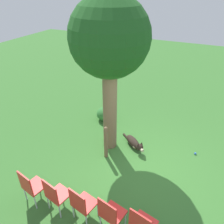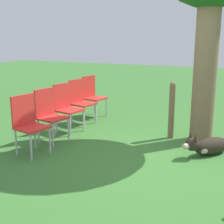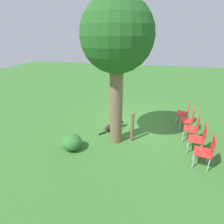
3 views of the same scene
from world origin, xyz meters
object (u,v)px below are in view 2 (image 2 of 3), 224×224
(red_chair_2, at_px, (66,105))
(red_chair_4, at_px, (92,94))
(red_chair_1, at_px, (49,112))
(red_chair_0, at_px, (28,121))
(dog, at_px, (208,146))
(red_chair_3, at_px, (80,99))
(fence_post, at_px, (172,110))

(red_chair_2, distance_m, red_chair_4, 1.26)
(red_chair_1, xyz_separation_m, red_chair_2, (-0.05, 0.63, 0.00))
(red_chair_0, distance_m, red_chair_4, 2.53)
(dog, relative_size, red_chair_0, 1.00)
(dog, xyz_separation_m, red_chair_1, (-2.67, -0.45, 0.38))
(red_chair_3, height_order, red_chair_4, same)
(red_chair_0, bearing_deg, dog, 34.55)
(fence_post, relative_size, red_chair_3, 1.11)
(red_chair_0, distance_m, red_chair_2, 1.26)
(fence_post, bearing_deg, dog, -38.97)
(dog, relative_size, red_chair_2, 1.00)
(fence_post, bearing_deg, red_chair_0, -138.20)
(red_chair_0, height_order, red_chair_2, same)
(fence_post, height_order, red_chair_1, fence_post)
(fence_post, bearing_deg, red_chair_2, -167.85)
(fence_post, bearing_deg, red_chair_1, -151.34)
(dog, bearing_deg, red_chair_1, -40.35)
(fence_post, height_order, red_chair_2, fence_post)
(red_chair_4, bearing_deg, red_chair_3, -73.69)
(red_chair_4, bearing_deg, dog, -14.92)
(dog, xyz_separation_m, red_chair_0, (-2.63, -1.08, 0.38))
(red_chair_1, relative_size, red_chair_2, 1.00)
(fence_post, distance_m, red_chair_0, 2.53)
(red_chair_2, xyz_separation_m, red_chair_4, (-0.09, 1.26, 0.00))
(fence_post, xyz_separation_m, red_chair_4, (-2.07, 0.83, 0.01))
(red_chair_4, bearing_deg, red_chair_2, -73.69)
(red_chair_0, xyz_separation_m, red_chair_1, (-0.05, 0.63, 0.00))
(red_chair_2, bearing_deg, red_chair_0, -73.69)
(dog, height_order, red_chair_2, red_chair_2)
(fence_post, relative_size, red_chair_2, 1.11)
(dog, distance_m, red_chair_4, 3.18)
(dog, height_order, fence_post, fence_post)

